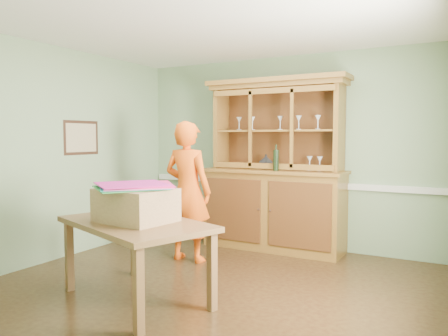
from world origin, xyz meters
The scene contains 12 objects.
floor centered at (0.00, 0.00, 0.00)m, with size 4.50×4.50×0.00m, color #442E15.
ceiling centered at (0.00, 0.00, 2.70)m, with size 4.50×4.50×0.00m, color white.
wall_back centered at (0.00, 2.00, 1.35)m, with size 4.50×4.50×0.00m, color gray.
wall_left centered at (-2.25, 0.00, 1.35)m, with size 4.00×4.00×0.00m, color gray.
wall_front centered at (0.00, -2.00, 1.35)m, with size 4.50×4.50×0.00m, color gray.
chair_rail centered at (0.00, 1.98, 0.90)m, with size 4.41×0.05×0.08m, color silver.
framed_map centered at (-2.23, 0.30, 1.55)m, with size 0.03×0.60×0.46m.
china_hutch centered at (-0.03, 1.73, 0.83)m, with size 2.01×0.66×2.36m.
dining_table centered at (-0.43, -0.73, 0.67)m, with size 1.74×1.37×0.76m.
cardboard_box centered at (-0.42, -0.73, 0.92)m, with size 0.67×0.54×0.31m, color #A68155.
kite_stack centered at (-0.45, -0.71, 1.10)m, with size 0.87×0.87×0.04m.
person centered at (-0.75, 0.64, 0.88)m, with size 0.64×0.42×1.76m, color #F5590F.
Camera 1 is at (2.29, -3.90, 1.55)m, focal length 35.00 mm.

